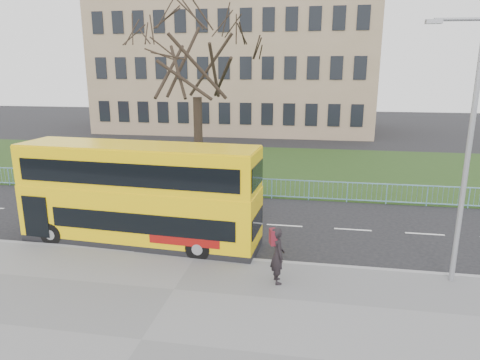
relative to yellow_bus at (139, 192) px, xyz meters
name	(u,v)px	position (x,y,z in m)	size (l,w,h in m)	color
ground	(206,242)	(2.56, 0.51, -2.14)	(120.00, 120.00, 0.00)	black
pavement	(142,341)	(2.56, -6.24, -2.08)	(80.00, 10.50, 0.12)	slate
kerb	(196,257)	(2.56, -1.04, -2.07)	(80.00, 0.20, 0.14)	gray
grass_verge	(255,166)	(2.56, 14.81, -2.10)	(80.00, 15.40, 0.08)	#213C15
guard_railing	(236,187)	(2.56, 7.11, -1.59)	(40.00, 0.12, 1.10)	#75AFD0
bare_tree	(197,81)	(-0.44, 10.51, 4.04)	(8.54, 8.54, 12.20)	black
civic_building	(237,68)	(-2.44, 35.51, 4.86)	(30.00, 15.00, 14.00)	#90795B
yellow_bus	(139,192)	(0.00, 0.00, 0.00)	(9.63, 2.88, 3.98)	yellow
pedestrian	(278,255)	(5.71, -2.57, -1.08)	(0.68, 0.45, 1.87)	black
street_lamp	(466,146)	(11.23, -1.49, 2.44)	(1.72, 0.28, 8.13)	gray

